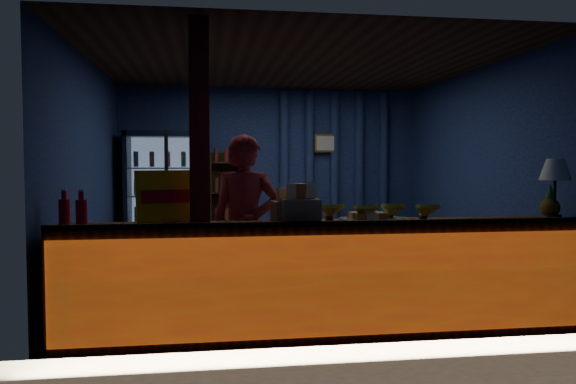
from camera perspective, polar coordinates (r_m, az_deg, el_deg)
name	(u,v)px	position (r m, az deg, el deg)	size (l,w,h in m)	color
ground	(292,285)	(6.71, 0.45, -9.46)	(4.60, 4.60, 0.00)	#515154
room_walls	(292,152)	(6.56, 0.46, 4.05)	(4.60, 4.60, 4.60)	navy
counter	(327,278)	(4.78, 3.99, -8.75)	(4.40, 0.57, 0.99)	brown
support_post	(200,181)	(4.58, -8.94, 1.10)	(0.16, 0.16, 2.60)	maroon
beverage_cooler	(169,198)	(8.43, -12.04, -0.57)	(1.20, 0.62, 1.90)	black
bottle_shelf	(226,206)	(8.57, -6.29, -1.40)	(0.50, 0.28, 1.60)	#3D2913
curtain_folds	(335,172)	(8.85, 4.75, 2.02)	(1.74, 0.14, 2.50)	navy
framed_picture	(326,143)	(8.78, 3.87, 4.96)	(0.36, 0.04, 0.28)	#B77F2D
shopkeeper	(245,229)	(5.10, -4.41, -3.72)	(0.62, 0.41, 1.71)	maroon
green_chair	(392,239)	(8.45, 10.54, -4.69)	(0.70, 0.72, 0.65)	#57AF59
side_table	(349,243)	(8.37, 6.21, -5.19)	(0.66, 0.55, 0.61)	#3D2913
yellow_sign	(168,196)	(4.82, -12.06, -0.41)	(0.55, 0.30, 0.43)	yellow
soda_bottles	(73,211)	(4.77, -21.01, -1.80)	(0.24, 0.17, 0.29)	red
snack_box_left	(300,209)	(4.59, 1.27, -1.77)	(0.32, 0.27, 0.33)	#A3744E
snack_box_centre	(289,210)	(4.68, 0.13, -1.86)	(0.30, 0.26, 0.29)	#A3744E
pastry_tray	(367,218)	(4.82, 8.08, -2.66)	(0.48, 0.48, 0.08)	silver
banana_bunches	(378,211)	(4.88, 9.11, -1.91)	(1.05, 0.30, 0.17)	gold
table_lamp	(555,172)	(5.48, 25.51, 1.85)	(0.27, 0.27, 0.53)	black
pineapple	(550,204)	(5.55, 25.07, -1.15)	(0.17, 0.17, 0.30)	#8A5F19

